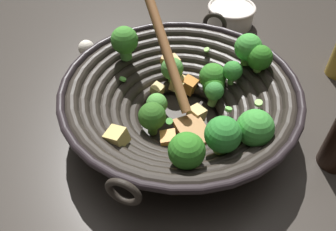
% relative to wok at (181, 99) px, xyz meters
% --- Properties ---
extents(ground_plane, '(4.00, 4.00, 0.00)m').
position_rel_wok_xyz_m(ground_plane, '(-0.00, -0.00, -0.07)').
color(ground_plane, '#332D28').
extents(wok, '(0.43, 0.46, 0.21)m').
position_rel_wok_xyz_m(wok, '(0.00, 0.00, 0.00)').
color(wok, black).
rests_on(wok, ground).
extents(prep_bowl, '(0.13, 0.13, 0.05)m').
position_rel_wok_xyz_m(prep_bowl, '(0.04, 0.39, -0.04)').
color(prep_bowl, silver).
rests_on(prep_bowl, ground).
extents(garlic_bulb, '(0.04, 0.04, 0.04)m').
position_rel_wok_xyz_m(garlic_bulb, '(-0.27, 0.16, -0.05)').
color(garlic_bulb, silver).
rests_on(garlic_bulb, ground).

